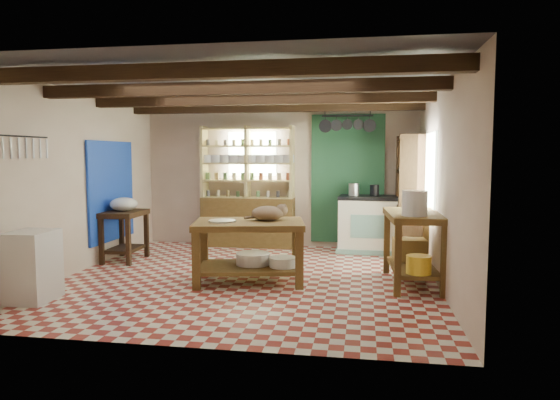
% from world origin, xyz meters
% --- Properties ---
extents(floor, '(5.00, 5.00, 0.02)m').
position_xyz_m(floor, '(0.00, 0.00, -0.01)').
color(floor, maroon).
rests_on(floor, ground).
extents(ceiling, '(5.00, 5.00, 0.02)m').
position_xyz_m(ceiling, '(0.00, 0.00, 2.60)').
color(ceiling, '#49484D').
rests_on(ceiling, wall_back).
extents(wall_back, '(5.00, 0.04, 2.60)m').
position_xyz_m(wall_back, '(0.00, 2.50, 1.30)').
color(wall_back, beige).
rests_on(wall_back, floor).
extents(wall_front, '(5.00, 0.04, 2.60)m').
position_xyz_m(wall_front, '(0.00, -2.50, 1.30)').
color(wall_front, beige).
rests_on(wall_front, floor).
extents(wall_left, '(0.04, 5.00, 2.60)m').
position_xyz_m(wall_left, '(-2.50, 0.00, 1.30)').
color(wall_left, beige).
rests_on(wall_left, floor).
extents(wall_right, '(0.04, 5.00, 2.60)m').
position_xyz_m(wall_right, '(2.50, 0.00, 1.30)').
color(wall_right, beige).
rests_on(wall_right, floor).
extents(ceiling_beams, '(5.00, 3.80, 0.15)m').
position_xyz_m(ceiling_beams, '(0.00, 0.00, 2.48)').
color(ceiling_beams, '#332011').
rests_on(ceiling_beams, ceiling).
extents(blue_wall_patch, '(0.04, 1.40, 1.60)m').
position_xyz_m(blue_wall_patch, '(-2.47, 0.90, 1.10)').
color(blue_wall_patch, '#173CB3').
rests_on(blue_wall_patch, wall_left).
extents(green_wall_patch, '(1.30, 0.04, 2.30)m').
position_xyz_m(green_wall_patch, '(1.25, 2.47, 1.25)').
color(green_wall_patch, '#215233').
rests_on(green_wall_patch, wall_back).
extents(window_back, '(0.90, 0.02, 0.80)m').
position_xyz_m(window_back, '(-0.50, 2.48, 1.70)').
color(window_back, silver).
rests_on(window_back, wall_back).
extents(window_right, '(0.02, 1.30, 1.20)m').
position_xyz_m(window_right, '(2.48, 1.00, 1.40)').
color(window_right, silver).
rests_on(window_right, wall_right).
extents(utensil_rail, '(0.06, 0.90, 0.28)m').
position_xyz_m(utensil_rail, '(-2.44, -1.20, 1.78)').
color(utensil_rail, black).
rests_on(utensil_rail, wall_left).
extents(pot_rack, '(0.86, 0.12, 0.36)m').
position_xyz_m(pot_rack, '(1.25, 2.05, 2.18)').
color(pot_rack, black).
rests_on(pot_rack, ceiling).
extents(shelving_unit, '(1.70, 0.34, 2.20)m').
position_xyz_m(shelving_unit, '(-0.55, 2.31, 1.10)').
color(shelving_unit, '#D8C27D').
rests_on(shelving_unit, floor).
extents(tall_rack, '(0.40, 0.86, 2.00)m').
position_xyz_m(tall_rack, '(2.28, 1.80, 1.00)').
color(tall_rack, '#332011').
rests_on(tall_rack, floor).
extents(work_table, '(1.58, 1.21, 0.81)m').
position_xyz_m(work_table, '(0.05, -0.17, 0.40)').
color(work_table, brown).
rests_on(work_table, floor).
extents(stove, '(1.03, 0.72, 0.98)m').
position_xyz_m(stove, '(1.62, 2.15, 0.49)').
color(stove, white).
rests_on(stove, floor).
extents(prep_table, '(0.56, 0.80, 0.80)m').
position_xyz_m(prep_table, '(-2.20, 0.78, 0.40)').
color(prep_table, '#332011').
rests_on(prep_table, floor).
extents(white_cabinet, '(0.47, 0.56, 0.81)m').
position_xyz_m(white_cabinet, '(-2.22, -1.44, 0.41)').
color(white_cabinet, silver).
rests_on(white_cabinet, floor).
extents(right_counter, '(0.74, 1.35, 0.94)m').
position_xyz_m(right_counter, '(2.18, 0.03, 0.47)').
color(right_counter, brown).
rests_on(right_counter, floor).
extents(cat, '(0.52, 0.46, 0.20)m').
position_xyz_m(cat, '(0.28, -0.07, 0.91)').
color(cat, '#8A6C50').
rests_on(cat, work_table).
extents(steel_tray, '(0.42, 0.42, 0.02)m').
position_xyz_m(steel_tray, '(-0.29, -0.28, 0.82)').
color(steel_tray, '#AAAAB2').
rests_on(steel_tray, work_table).
extents(basin_large, '(0.53, 0.53, 0.16)m').
position_xyz_m(basin_large, '(0.09, -0.11, 0.29)').
color(basin_large, silver).
rests_on(basin_large, work_table).
extents(basin_small, '(0.43, 0.43, 0.13)m').
position_xyz_m(basin_small, '(0.51, -0.18, 0.28)').
color(basin_small, silver).
rests_on(basin_small, work_table).
extents(kettle_left, '(0.19, 0.19, 0.21)m').
position_xyz_m(kettle_left, '(1.37, 2.16, 1.08)').
color(kettle_left, '#AAAAB2').
rests_on(kettle_left, stove).
extents(kettle_right, '(0.16, 0.16, 0.19)m').
position_xyz_m(kettle_right, '(1.72, 2.15, 1.07)').
color(kettle_right, black).
rests_on(kettle_right, stove).
extents(enamel_bowl, '(0.44, 0.44, 0.22)m').
position_xyz_m(enamel_bowl, '(-2.20, 0.78, 0.90)').
color(enamel_bowl, silver).
rests_on(enamel_bowl, prep_table).
extents(white_bucket, '(0.33, 0.33, 0.31)m').
position_xyz_m(white_bucket, '(2.15, -0.32, 1.10)').
color(white_bucket, silver).
rests_on(white_bucket, right_counter).
extents(wicker_basket, '(0.45, 0.37, 0.30)m').
position_xyz_m(wicker_basket, '(2.16, 0.33, 0.40)').
color(wicker_basket, olive).
rests_on(wicker_basket, right_counter).
extents(yellow_tub, '(0.32, 0.32, 0.22)m').
position_xyz_m(yellow_tub, '(2.21, -0.42, 0.36)').
color(yellow_tub, yellow).
rests_on(yellow_tub, right_counter).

